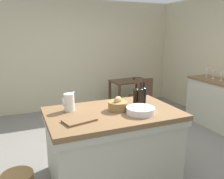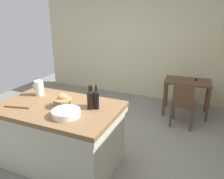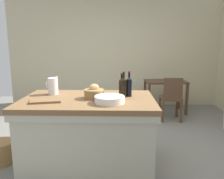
% 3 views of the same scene
% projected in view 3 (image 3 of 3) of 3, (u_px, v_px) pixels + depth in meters
% --- Properties ---
extents(ground_plane, '(6.76, 6.76, 0.00)m').
position_uv_depth(ground_plane, '(113.00, 148.00, 3.42)').
color(ground_plane, slate).
extents(wall_back, '(5.32, 0.12, 2.60)m').
position_uv_depth(wall_back, '(115.00, 54.00, 5.72)').
color(wall_back, beige).
rests_on(wall_back, ground).
extents(island_table, '(1.63, 1.04, 0.87)m').
position_uv_depth(island_table, '(89.00, 129.00, 2.90)').
color(island_table, brown).
rests_on(island_table, ground).
extents(writing_desk, '(0.94, 0.62, 0.78)m').
position_uv_depth(writing_desk, '(165.00, 86.00, 5.15)').
color(writing_desk, '#513826').
rests_on(writing_desk, ground).
extents(wooden_chair, '(0.40, 0.40, 0.89)m').
position_uv_depth(wooden_chair, '(171.00, 97.00, 4.58)').
color(wooden_chair, '#513826').
rests_on(wooden_chair, ground).
extents(pitcher, '(0.17, 0.13, 0.26)m').
position_uv_depth(pitcher, '(53.00, 86.00, 3.03)').
color(pitcher, white).
rests_on(pitcher, island_table).
extents(wash_bowl, '(0.35, 0.35, 0.08)m').
position_uv_depth(wash_bowl, '(110.00, 99.00, 2.60)').
color(wash_bowl, white).
rests_on(wash_bowl, island_table).
extents(bread_basket, '(0.24, 0.24, 0.18)m').
position_uv_depth(bread_basket, '(94.00, 93.00, 2.82)').
color(bread_basket, olive).
rests_on(bread_basket, island_table).
extents(cutting_board, '(0.39, 0.29, 0.02)m').
position_uv_depth(cutting_board, '(46.00, 101.00, 2.66)').
color(cutting_board, brown).
rests_on(cutting_board, island_table).
extents(wine_bottle_dark, '(0.07, 0.07, 0.32)m').
position_uv_depth(wine_bottle_dark, '(129.00, 86.00, 2.91)').
color(wine_bottle_dark, black).
rests_on(wine_bottle_dark, island_table).
extents(wine_bottle_amber, '(0.07, 0.07, 0.29)m').
position_uv_depth(wine_bottle_amber, '(122.00, 87.00, 2.96)').
color(wine_bottle_amber, black).
rests_on(wine_bottle_amber, island_table).
extents(wine_bottle_green, '(0.07, 0.07, 0.32)m').
position_uv_depth(wine_bottle_green, '(124.00, 87.00, 2.86)').
color(wine_bottle_green, black).
rests_on(wine_bottle_green, island_table).
extents(wicker_hamper, '(0.36, 0.36, 0.28)m').
position_uv_depth(wicker_hamper, '(1.00, 152.00, 3.00)').
color(wicker_hamper, olive).
rests_on(wicker_hamper, ground).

